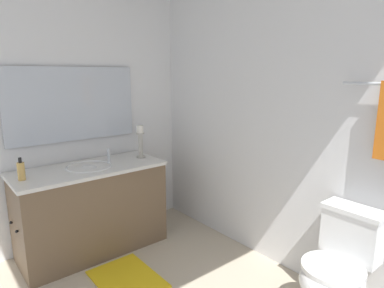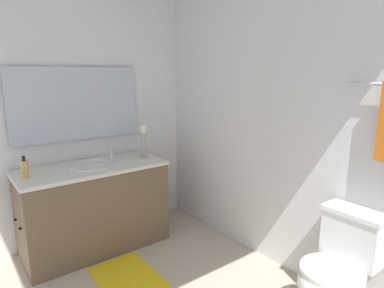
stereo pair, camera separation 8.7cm
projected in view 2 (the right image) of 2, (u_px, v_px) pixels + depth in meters
name	position (u px, v px, depth m)	size (l,w,h in m)	color
wall_back	(268.00, 120.00, 2.75)	(2.68, 0.04, 2.45)	white
wall_left	(72.00, 115.00, 3.09)	(0.04, 2.39, 2.45)	white
vanity_cabinet	(95.00, 207.00, 3.03)	(0.58, 1.30, 0.79)	brown
sink_basin	(93.00, 170.00, 2.96)	(0.40, 0.40, 0.24)	white
mirror	(77.00, 104.00, 3.06)	(0.02, 1.19, 0.67)	silver
candle_holder_tall	(144.00, 140.00, 3.23)	(0.09, 0.09, 0.32)	#B7B2A5
soap_bottle	(25.00, 169.00, 2.60)	(0.06, 0.06, 0.18)	#E5B259
toilet	(337.00, 272.00, 2.10)	(0.39, 0.54, 0.75)	white
bath_mat	(127.00, 278.00, 2.63)	(0.60, 0.44, 0.02)	yellow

